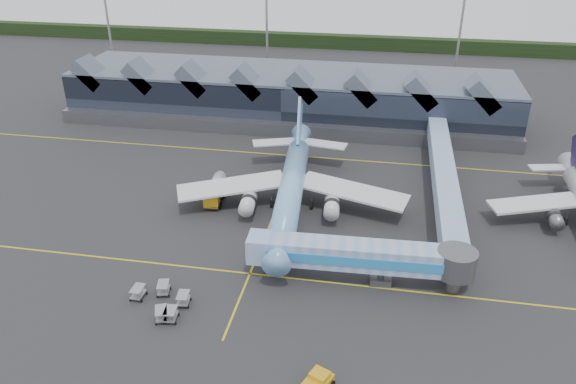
% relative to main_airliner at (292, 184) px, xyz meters
% --- Properties ---
extents(ground, '(260.00, 260.00, 0.00)m').
position_rel_main_airliner_xyz_m(ground, '(-2.16, -9.48, -3.77)').
color(ground, '#272729').
rests_on(ground, ground).
extents(taxi_stripes, '(120.00, 60.00, 0.01)m').
position_rel_main_airliner_xyz_m(taxi_stripes, '(-2.16, 0.52, -3.76)').
color(taxi_stripes, gold).
rests_on(taxi_stripes, ground).
extents(tree_line_far, '(260.00, 4.00, 4.00)m').
position_rel_main_airliner_xyz_m(tree_line_far, '(-2.16, 100.52, -1.77)').
color(tree_line_far, black).
rests_on(tree_line_far, ground).
extents(terminal, '(90.00, 22.25, 12.52)m').
position_rel_main_airliner_xyz_m(terminal, '(-7.23, 37.88, 1.11)').
color(terminal, black).
rests_on(terminal, ground).
extents(light_masts, '(132.40, 42.56, 22.45)m').
position_rel_main_airliner_xyz_m(light_masts, '(18.84, 53.32, 8.72)').
color(light_masts, gray).
rests_on(light_masts, ground).
extents(main_airliner, '(34.59, 39.93, 12.82)m').
position_rel_main_airliner_xyz_m(main_airliner, '(0.00, 0.00, 0.00)').
color(main_airliner, '#68A6D4').
rests_on(main_airliner, ground).
extents(jet_bridge, '(26.83, 4.95, 5.41)m').
position_rel_main_airliner_xyz_m(jet_bridge, '(12.50, -16.50, -0.18)').
color(jet_bridge, '#7CA1D0').
rests_on(jet_bridge, ground).
extents(fuel_truck, '(3.25, 8.91, 2.96)m').
position_rel_main_airliner_xyz_m(fuel_truck, '(-11.87, 0.59, -2.11)').
color(fuel_truck, black).
rests_on(fuel_truck, ground).
extents(pushback_tug, '(3.42, 4.17, 1.67)m').
position_rel_main_airliner_xyz_m(pushback_tug, '(8.40, -34.18, -3.01)').
color(pushback_tug, gold).
rests_on(pushback_tug, ground).
extents(baggage_carts, '(6.95, 6.68, 1.40)m').
position_rel_main_airliner_xyz_m(baggage_carts, '(-10.23, -25.34, -2.98)').
color(baggage_carts, '#979A9F').
rests_on(baggage_carts, ground).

